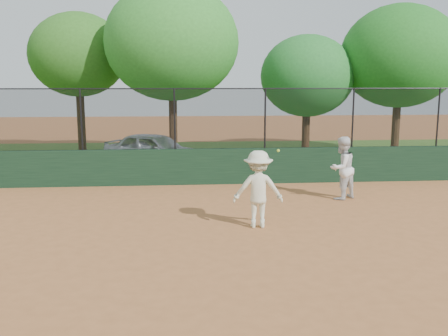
{
  "coord_description": "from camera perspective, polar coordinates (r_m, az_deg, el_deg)",
  "views": [
    {
      "loc": [
        -0.29,
        -10.44,
        3.39
      ],
      "look_at": [
        0.8,
        2.2,
        1.2
      ],
      "focal_mm": 40.0,
      "sensor_mm": 36.0,
      "label": 1
    }
  ],
  "objects": [
    {
      "name": "back_wall",
      "position": [
        16.68,
        -3.86,
        0.15
      ],
      "size": [
        26.0,
        0.2,
        1.2
      ],
      "primitive_type": "cube",
      "color": "#16321D",
      "rests_on": "ground"
    },
    {
      "name": "player_main",
      "position": [
        11.72,
        3.92,
        -2.43
      ],
      "size": [
        1.23,
        0.77,
        1.9
      ],
      "color": "beige",
      "rests_on": "ground"
    },
    {
      "name": "tree_3",
      "position": [
        23.23,
        9.5,
        10.32
      ],
      "size": [
        4.27,
        3.88,
        5.51
      ],
      "color": "#422716",
      "rests_on": "ground"
    },
    {
      "name": "grass_strip",
      "position": [
        22.7,
        -4.13,
        1.19
      ],
      "size": [
        36.0,
        12.0,
        0.01
      ],
      "primitive_type": "cube",
      "color": "#33591C",
      "rests_on": "ground"
    },
    {
      "name": "tree_2",
      "position": [
        21.47,
        -5.99,
        14.08
      ],
      "size": [
        5.61,
        5.1,
        7.44
      ],
      "color": "#442B18",
      "rests_on": "ground"
    },
    {
      "name": "fence_assembly",
      "position": [
        16.48,
        -4.02,
        5.76
      ],
      "size": [
        26.0,
        0.06,
        2.0
      ],
      "color": "black",
      "rests_on": "back_wall"
    },
    {
      "name": "player_second",
      "position": [
        14.91,
        13.31,
        -0.01
      ],
      "size": [
        1.13,
        1.07,
        1.84
      ],
      "primitive_type": "imported",
      "rotation": [
        0.0,
        0.0,
        3.71
      ],
      "color": "white",
      "rests_on": "ground"
    },
    {
      "name": "tree_1",
      "position": [
        23.7,
        -16.35,
        12.28
      ],
      "size": [
        4.32,
        3.92,
        6.46
      ],
      "color": "#3C2915",
      "rests_on": "ground"
    },
    {
      "name": "parked_car",
      "position": [
        19.99,
        -7.9,
        2.02
      ],
      "size": [
        4.49,
        3.54,
        1.43
      ],
      "primitive_type": "imported",
      "rotation": [
        0.0,
        0.0,
        1.06
      ],
      "color": "#A8ADB1",
      "rests_on": "ground"
    },
    {
      "name": "tree_4",
      "position": [
        24.22,
        19.46,
        11.93
      ],
      "size": [
        5.32,
        4.84,
        6.83
      ],
      "color": "#482D19",
      "rests_on": "ground"
    },
    {
      "name": "ground",
      "position": [
        10.98,
        -3.21,
        -8.21
      ],
      "size": [
        80.0,
        80.0,
        0.0
      ],
      "primitive_type": "plane",
      "color": "#AD6738",
      "rests_on": "ground"
    }
  ]
}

